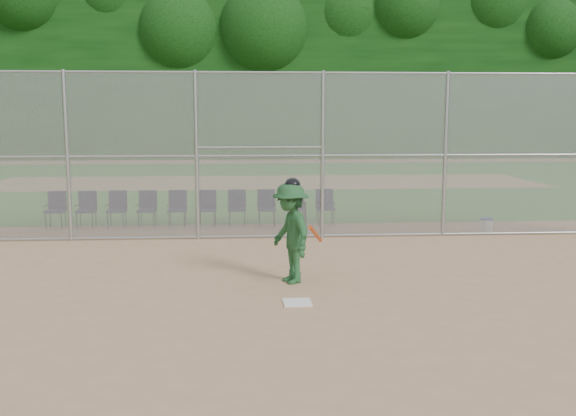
{
  "coord_description": "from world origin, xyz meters",
  "views": [
    {
      "loc": [
        -0.86,
        -10.29,
        2.97
      ],
      "look_at": [
        0.0,
        2.5,
        1.1
      ],
      "focal_mm": 40.0,
      "sensor_mm": 36.0,
      "label": 1
    }
  ],
  "objects": [
    {
      "name": "treeline",
      "position": [
        0.0,
        20.0,
        5.5
      ],
      "size": [
        81.0,
        60.0,
        11.0
      ],
      "color": "black",
      "rests_on": "ground"
    },
    {
      "name": "chair_0",
      "position": [
        -5.86,
        6.76,
        0.48
      ],
      "size": [
        0.54,
        0.52,
        0.96
      ],
      "primitive_type": null,
      "color": "#0E0F34",
      "rests_on": "ground"
    },
    {
      "name": "water_cooler",
      "position": [
        5.19,
        5.22,
        0.2
      ],
      "size": [
        0.32,
        0.32,
        0.4
      ],
      "color": "white",
      "rests_on": "ground"
    },
    {
      "name": "chair_8",
      "position": [
        0.5,
        6.76,
        0.48
      ],
      "size": [
        0.54,
        0.52,
        0.96
      ],
      "primitive_type": null,
      "color": "#0E0F34",
      "rests_on": "ground"
    },
    {
      "name": "chair_1",
      "position": [
        -5.06,
        6.76,
        0.48
      ],
      "size": [
        0.54,
        0.52,
        0.96
      ],
      "primitive_type": null,
      "color": "#0E0F34",
      "rests_on": "ground"
    },
    {
      "name": "chair_4",
      "position": [
        -2.68,
        6.76,
        0.48
      ],
      "size": [
        0.54,
        0.52,
        0.96
      ],
      "primitive_type": null,
      "color": "#0E0F34",
      "rests_on": "ground"
    },
    {
      "name": "chair_9",
      "position": [
        1.3,
        6.76,
        0.48
      ],
      "size": [
        0.54,
        0.52,
        0.96
      ],
      "primitive_type": null,
      "color": "#0E0F34",
      "rests_on": "ground"
    },
    {
      "name": "chair_5",
      "position": [
        -1.88,
        6.76,
        0.48
      ],
      "size": [
        0.54,
        0.52,
        0.96
      ],
      "primitive_type": null,
      "color": "#0E0F34",
      "rests_on": "ground"
    },
    {
      "name": "chair_2",
      "position": [
        -4.27,
        6.76,
        0.48
      ],
      "size": [
        0.54,
        0.52,
        0.96
      ],
      "primitive_type": null,
      "color": "#0E0F34",
      "rests_on": "ground"
    },
    {
      "name": "dirt_patch_far",
      "position": [
        0.0,
        18.0,
        0.01
      ],
      "size": [
        24.0,
        24.0,
        0.0
      ],
      "primitive_type": "plane",
      "color": "tan",
      "rests_on": "ground"
    },
    {
      "name": "backstop_fence",
      "position": [
        0.0,
        5.0,
        2.07
      ],
      "size": [
        16.09,
        0.09,
        4.0
      ],
      "color": "gray",
      "rests_on": "ground"
    },
    {
      "name": "ground",
      "position": [
        0.0,
        0.0,
        0.0
      ],
      "size": [
        100.0,
        100.0,
        0.0
      ],
      "primitive_type": "plane",
      "color": "tan",
      "rests_on": "ground"
    },
    {
      "name": "grass_strip",
      "position": [
        0.0,
        18.0,
        0.01
      ],
      "size": [
        100.0,
        100.0,
        0.0
      ],
      "primitive_type": "plane",
      "color": "#276A20",
      "rests_on": "ground"
    },
    {
      "name": "spare_bats",
      "position": [
        0.48,
        5.45,
        0.41
      ],
      "size": [
        0.36,
        0.36,
        0.82
      ],
      "color": "#D84C14",
      "rests_on": "ground"
    },
    {
      "name": "chair_6",
      "position": [
        -1.09,
        6.76,
        0.48
      ],
      "size": [
        0.54,
        0.52,
        0.96
      ],
      "primitive_type": null,
      "color": "#0E0F34",
      "rests_on": "ground"
    },
    {
      "name": "batter_at_plate",
      "position": [
        -0.07,
        0.84,
        0.91
      ],
      "size": [
        1.08,
        1.45,
        1.88
      ],
      "color": "#1E4C26",
      "rests_on": "ground"
    },
    {
      "name": "chair_7",
      "position": [
        -0.29,
        6.76,
        0.48
      ],
      "size": [
        0.54,
        0.52,
        0.96
      ],
      "primitive_type": null,
      "color": "#0E0F34",
      "rests_on": "ground"
    },
    {
      "name": "home_plate",
      "position": [
        -0.05,
        -0.44,
        0.01
      ],
      "size": [
        0.46,
        0.46,
        0.02
      ],
      "primitive_type": "cube",
      "rotation": [
        0.0,
        0.0,
        0.03
      ],
      "color": "silver",
      "rests_on": "ground"
    },
    {
      "name": "chair_3",
      "position": [
        -3.47,
        6.76,
        0.48
      ],
      "size": [
        0.54,
        0.52,
        0.96
      ],
      "primitive_type": null,
      "color": "#0E0F34",
      "rests_on": "ground"
    }
  ]
}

